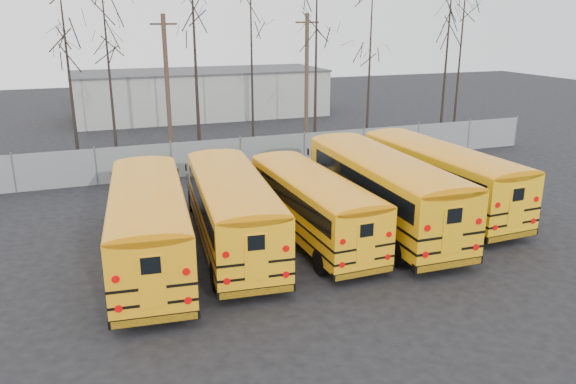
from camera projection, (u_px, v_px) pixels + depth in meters
name	position (u px, v px, depth m)	size (l,w,h in m)	color
ground	(324.00, 245.00, 22.15)	(120.00, 120.00, 0.00)	black
fence	(241.00, 155.00, 32.59)	(40.00, 0.04, 2.00)	gray
distant_building	(201.00, 94.00, 50.86)	(22.00, 8.00, 4.00)	#9E9F9A
bus_a	(148.00, 218.00, 19.91)	(3.65, 11.21, 3.08)	black
bus_b	(231.00, 204.00, 21.48)	(3.57, 11.02, 3.03)	black
bus_c	(311.00, 200.00, 22.39)	(2.55, 10.13, 2.82)	black
bus_d	(380.00, 184.00, 23.54)	(3.01, 11.81, 3.28)	black
bus_e	(437.00, 172.00, 25.81)	(2.98, 11.24, 3.12)	black
utility_pole_left	(167.00, 88.00, 33.90)	(1.58, 0.28, 8.85)	#443226
utility_pole_right	(307.00, 79.00, 38.46)	(1.58, 0.35, 8.91)	#473928
tree_2	(70.00, 86.00, 31.65)	(0.26, 0.26, 9.85)	black
tree_3	(110.00, 82.00, 31.24)	(0.26, 0.26, 10.38)	black
tree_4	(195.00, 59.00, 35.04)	(0.26, 0.26, 12.25)	black
tree_5	(252.00, 52.00, 36.86)	(0.26, 0.26, 12.89)	black
tree_6	(316.00, 63.00, 36.55)	(0.26, 0.26, 11.55)	black
tree_7	(369.00, 76.00, 36.40)	(0.26, 0.26, 10.02)	black
tree_8	(446.00, 64.00, 37.86)	(0.26, 0.26, 11.18)	black
tree_9	(460.00, 52.00, 39.35)	(0.26, 0.26, 12.65)	black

